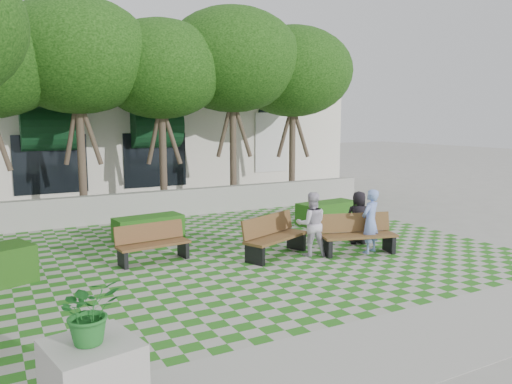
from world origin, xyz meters
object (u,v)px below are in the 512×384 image
person_dark (359,218)px  planter_front (92,365)px  person_white (311,224)px  person_blue (370,221)px  bench_east (357,235)px  hedge_east (327,213)px  hedge_midleft (149,228)px  bench_mid (274,237)px  bench_west (153,244)px

person_dark → planter_front: bearing=59.6°
person_white → person_blue: bearing=-177.8°
planter_front → bench_east: bearing=29.8°
hedge_east → hedge_midleft: size_ratio=1.06×
bench_mid → person_white: size_ratio=1.27×
planter_front → person_white: (5.92, 4.40, 0.12)m
bench_mid → planter_front: bearing=-159.5°
bench_west → hedge_midleft: size_ratio=0.93×
bench_mid → person_blue: 2.41m
bench_mid → person_blue: bearing=-43.7°
bench_mid → person_dark: person_dark is taller
hedge_midleft → person_dark: person_dark is taller
hedge_midleft → person_dark: (4.74, -3.10, 0.38)m
hedge_midleft → person_blue: 5.92m
bench_mid → bench_west: (-2.71, 0.94, -0.05)m
hedge_midleft → person_white: size_ratio=1.19×
bench_east → person_dark: (0.63, 0.72, 0.24)m
hedge_east → person_dark: (-0.83, -2.50, 0.36)m
hedge_east → person_dark: size_ratio=1.39×
bench_east → person_blue: (0.31, -0.10, 0.32)m
person_dark → bench_west: bearing=17.4°
hedge_east → person_dark: person_dark is taller
person_blue → person_dark: (0.33, 0.82, -0.09)m
person_white → person_dark: bearing=-147.9°
bench_mid → hedge_midleft: bearing=102.8°
hedge_midleft → person_dark: size_ratio=1.31×
bench_east → bench_mid: 2.07m
hedge_east → person_dark: 2.65m
bench_west → planter_front: 6.20m
planter_front → bench_west: bearing=67.3°
person_dark → hedge_east: bearing=-80.5°
bench_west → planter_front: planter_front is taller
bench_mid → person_dark: 2.57m
bench_east → person_white: 1.21m
hedge_east → hedge_midleft: (-5.56, 0.60, -0.02)m
hedge_east → person_white: person_white is taller
hedge_midleft → person_white: bearing=-48.8°
hedge_midleft → bench_west: bearing=-104.0°
hedge_midleft → planter_front: 8.37m
planter_front → hedge_east: bearing=40.4°
bench_west → bench_east: bearing=-26.3°
bench_mid → hedge_east: bench_mid is taller
bench_west → hedge_midleft: (0.53, 2.12, -0.10)m
bench_mid → person_white: bearing=-47.2°
hedge_east → planter_front: (-8.49, -7.23, 0.31)m
hedge_east → hedge_midleft: 5.60m
hedge_east → person_blue: size_ratio=1.24×
bench_east → bench_mid: size_ratio=0.99×
planter_front → bench_mid: bearing=43.1°
bench_west → planter_front: (-2.39, -5.72, 0.23)m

